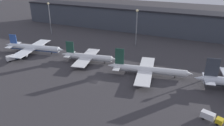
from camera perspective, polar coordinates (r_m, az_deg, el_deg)
name	(u,v)px	position (r m, az deg, el deg)	size (l,w,h in m)	color
ground	(95,82)	(111.25, -4.36, -4.88)	(600.00, 600.00, 0.00)	#383538
terminal_building	(151,21)	(198.12, 10.06, 10.84)	(255.94, 21.69, 20.69)	#3D424C
airplane_0	(33,48)	(157.28, -19.86, 3.77)	(43.73, 37.79, 11.57)	white
airplane_1	(88,57)	(133.47, -6.28, 1.55)	(35.59, 30.91, 12.17)	white
airplane_2	(148,70)	(117.64, 9.36, -1.80)	(45.19, 36.90, 13.83)	white
service_vehicle_0	(12,58)	(148.18, -24.63, 1.30)	(4.68, 7.92, 3.82)	#195199
service_vehicle_1	(211,117)	(91.82, 24.43, -12.68)	(8.32, 4.81, 3.17)	gold
lamp_post_0	(49,15)	(195.27, -16.05, 12.08)	(1.80, 1.80, 26.88)	slate
lamp_post_1	(137,23)	(157.67, 6.44, 10.22)	(1.80, 1.80, 26.74)	slate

